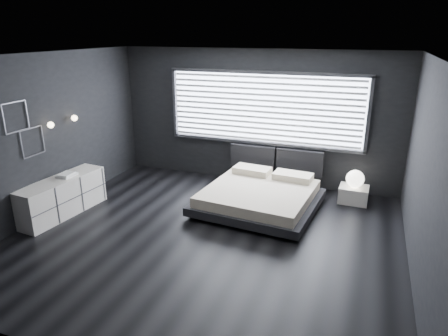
% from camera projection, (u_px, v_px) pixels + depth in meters
% --- Properties ---
extents(room, '(6.04, 6.00, 2.80)m').
position_uv_depth(room, '(204.00, 154.00, 5.93)').
color(room, black).
rests_on(room, ground).
extents(window, '(4.14, 0.09, 1.52)m').
position_uv_depth(window, '(264.00, 109.00, 8.18)').
color(window, white).
rests_on(window, ground).
extents(headboard, '(1.96, 0.16, 0.52)m').
position_uv_depth(headboard, '(276.00, 159.00, 8.38)').
color(headboard, black).
rests_on(headboard, ground).
extents(sconce_near, '(0.18, 0.11, 0.11)m').
position_uv_depth(sconce_near, '(51.00, 125.00, 6.85)').
color(sconce_near, silver).
rests_on(sconce_near, ground).
extents(sconce_far, '(0.18, 0.11, 0.11)m').
position_uv_depth(sconce_far, '(74.00, 118.00, 7.38)').
color(sconce_far, silver).
rests_on(sconce_far, ground).
extents(wall_art_upper, '(0.01, 0.48, 0.48)m').
position_uv_depth(wall_art_upper, '(16.00, 117.00, 6.26)').
color(wall_art_upper, '#47474C').
rests_on(wall_art_upper, ground).
extents(wall_art_lower, '(0.01, 0.48, 0.48)m').
position_uv_depth(wall_art_lower, '(33.00, 142.00, 6.64)').
color(wall_art_lower, '#47474C').
rests_on(wall_art_lower, ground).
extents(bed, '(2.23, 2.15, 0.53)m').
position_uv_depth(bed, '(259.00, 196.00, 7.34)').
color(bed, black).
rests_on(bed, ground).
extents(nightstand, '(0.55, 0.46, 0.31)m').
position_uv_depth(nightstand, '(353.00, 194.00, 7.65)').
color(nightstand, silver).
rests_on(nightstand, ground).
extents(orb_lamp, '(0.33, 0.33, 0.33)m').
position_uv_depth(orb_lamp, '(355.00, 179.00, 7.54)').
color(orb_lamp, white).
rests_on(orb_lamp, nightstand).
extents(dresser, '(0.64, 1.72, 0.67)m').
position_uv_depth(dresser, '(62.00, 197.00, 7.10)').
color(dresser, silver).
rests_on(dresser, ground).
extents(book_stack, '(0.25, 0.33, 0.07)m').
position_uv_depth(book_stack, '(67.00, 175.00, 7.09)').
color(book_stack, white).
rests_on(book_stack, dresser).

